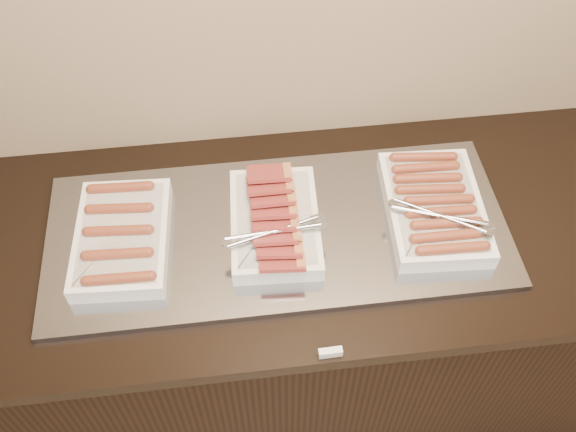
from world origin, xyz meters
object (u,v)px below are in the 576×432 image
(counter, at_px, (279,317))
(warming_tray, at_px, (278,231))
(dish_center, at_px, (275,222))
(dish_right, at_px, (435,207))
(dish_left, at_px, (122,237))

(counter, distance_m, warming_tray, 0.46)
(dish_center, bearing_deg, dish_right, 3.12)
(dish_left, bearing_deg, warming_tray, 3.32)
(dish_center, relative_size, dish_right, 0.95)
(counter, distance_m, dish_left, 0.63)
(counter, relative_size, warming_tray, 1.72)
(dish_left, xyz_separation_m, dish_right, (0.81, -0.00, 0.00))
(dish_center, bearing_deg, dish_left, -177.62)
(warming_tray, bearing_deg, dish_right, -0.52)
(warming_tray, xyz_separation_m, dish_left, (-0.40, -0.00, 0.04))
(dish_right, bearing_deg, warming_tray, -177.21)
(dish_center, bearing_deg, warming_tray, 32.31)
(counter, height_order, dish_center, dish_center)
(counter, distance_m, dish_right, 0.65)
(counter, relative_size, dish_center, 5.71)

